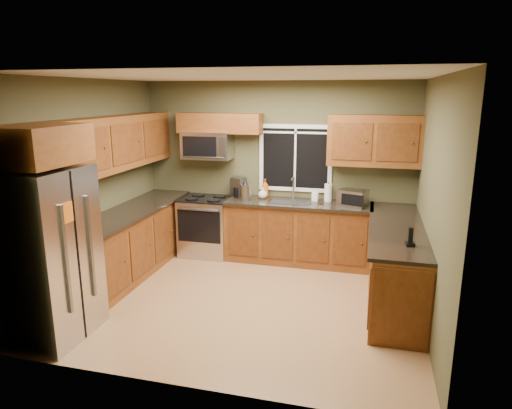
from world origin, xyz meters
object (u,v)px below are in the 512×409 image
at_px(microwave, 207,145).
at_px(refrigerator, 48,255).
at_px(soap_bottle_a, 265,188).
at_px(soap_bottle_c, 263,193).
at_px(range, 206,226).
at_px(kettle, 245,191).
at_px(soap_bottle_b, 315,195).
at_px(toaster_oven, 353,198).
at_px(cordless_phone, 410,240).
at_px(coffee_maker, 238,187).
at_px(paper_towel_roll, 328,193).

bearing_deg(microwave, refrigerator, -103.34).
bearing_deg(soap_bottle_a, soap_bottle_c, -96.78).
relative_size(range, kettle, 3.16).
relative_size(refrigerator, soap_bottle_a, 6.43).
bearing_deg(soap_bottle_b, soap_bottle_c, -179.03).
height_order(toaster_oven, soap_bottle_c, toaster_oven).
height_order(refrigerator, toaster_oven, refrigerator).
bearing_deg(range, cordless_phone, -29.72).
bearing_deg(coffee_maker, kettle, -52.22).
height_order(soap_bottle_c, cordless_phone, cordless_phone).
relative_size(microwave, toaster_oven, 1.67).
relative_size(microwave, paper_towel_roll, 2.60).
bearing_deg(toaster_oven, paper_towel_roll, 151.54).
bearing_deg(microwave, coffee_maker, 3.94).
height_order(range, toaster_oven, toaster_oven).
height_order(toaster_oven, soap_bottle_b, toaster_oven).
bearing_deg(cordless_phone, soap_bottle_b, 124.38).
relative_size(soap_bottle_b, cordless_phone, 0.97).
xyz_separation_m(refrigerator, kettle, (1.35, 2.70, 0.18)).
distance_m(range, toaster_oven, 2.33).
distance_m(coffee_maker, cordless_phone, 3.06).
height_order(range, kettle, kettle).
xyz_separation_m(toaster_oven, soap_bottle_a, (-1.35, 0.26, 0.02)).
xyz_separation_m(paper_towel_roll, soap_bottle_b, (-0.19, -0.04, -0.03)).
bearing_deg(toaster_oven, refrigerator, -137.00).
distance_m(refrigerator, soap_bottle_b, 3.76).
bearing_deg(kettle, cordless_phone, -35.30).
bearing_deg(paper_towel_roll, kettle, -168.77).
distance_m(refrigerator, toaster_oven, 4.02).
relative_size(range, toaster_oven, 2.06).
bearing_deg(microwave, cordless_phone, -31.69).
bearing_deg(paper_towel_roll, microwave, -178.89).
xyz_separation_m(range, microwave, (-0.00, 0.14, 1.26)).
distance_m(refrigerator, soap_bottle_c, 3.29).
relative_size(range, paper_towel_roll, 3.21).
height_order(microwave, soap_bottle_c, microwave).
distance_m(range, microwave, 1.27).
height_order(kettle, paper_towel_roll, kettle).
distance_m(microwave, soap_bottle_c, 1.13).
bearing_deg(coffee_maker, soap_bottle_c, -6.79).
distance_m(soap_bottle_a, cordless_phone, 2.78).
distance_m(refrigerator, paper_towel_roll, 3.91).
xyz_separation_m(soap_bottle_a, soap_bottle_b, (0.79, -0.10, -0.04)).
xyz_separation_m(coffee_maker, cordless_phone, (2.45, -1.84, -0.08)).
bearing_deg(paper_towel_roll, range, -174.76).
distance_m(coffee_maker, soap_bottle_c, 0.41).
height_order(refrigerator, soap_bottle_b, refrigerator).
height_order(soap_bottle_a, cordless_phone, soap_bottle_a).
xyz_separation_m(microwave, paper_towel_roll, (1.88, 0.04, -0.66)).
height_order(soap_bottle_a, soap_bottle_b, soap_bottle_a).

